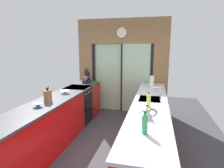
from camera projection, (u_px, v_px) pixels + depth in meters
ground_plane at (106, 137)px, 4.02m from camera, size 5.04×7.60×0.02m
back_wall_unit at (122, 60)px, 5.45m from camera, size 2.64×0.12×2.70m
left_counter_run at (55, 121)px, 3.69m from camera, size 0.62×3.80×0.92m
right_counter_run at (149, 126)px, 3.44m from camera, size 0.62×3.80×0.92m
sink_faucet at (159, 91)px, 3.53m from camera, size 0.19×0.02×0.24m
oven_range at (78, 105)px, 4.76m from camera, size 0.60×0.60×0.92m
mixing_bowl_near at (38, 105)px, 3.09m from camera, size 0.16×0.16×0.06m
mixing_bowl_far at (65, 92)px, 4.00m from camera, size 0.19×0.19×0.06m
knife_block at (48, 96)px, 3.37m from camera, size 0.08×0.14×0.29m
stand_mixer at (87, 77)px, 5.21m from camera, size 0.17×0.27×0.42m
kettle at (147, 113)px, 2.56m from camera, size 0.25×0.16×0.20m
soap_bottle_near at (145, 124)px, 2.12m from camera, size 0.07×0.07×0.27m
soap_bottle_far at (149, 101)px, 3.06m from camera, size 0.07×0.07×0.25m
paper_towel_roll at (152, 81)px, 4.77m from camera, size 0.13×0.13×0.28m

